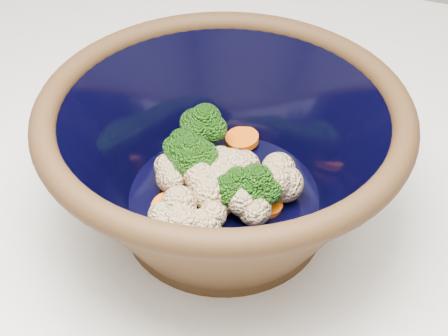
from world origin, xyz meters
TOP-DOWN VIEW (x-y plane):
  - mixing_bowl at (-0.06, 0.10)m, footprint 0.30×0.30m
  - vegetable_pile at (-0.07, 0.10)m, footprint 0.13×0.17m

SIDE VIEW (x-z plane):
  - vegetable_pile at x=-0.07m, z-range 0.93..0.98m
  - mixing_bowl at x=-0.06m, z-range 0.91..1.04m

